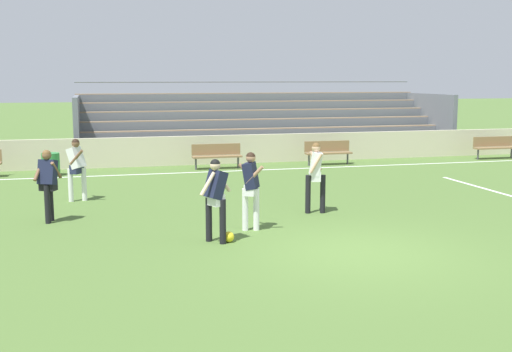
{
  "coord_description": "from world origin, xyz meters",
  "views": [
    {
      "loc": [
        -4.79,
        -10.78,
        3.26
      ],
      "look_at": [
        -1.16,
        3.24,
        1.02
      ],
      "focal_mm": 44.43,
      "sensor_mm": 36.0,
      "label": 1
    }
  ],
  "objects_px": {
    "player_dark_on_ball": "(215,193)",
    "player_dark_trailing_run": "(48,179)",
    "player_dark_wide_right": "(251,184)",
    "player_white_challenging": "(77,164)",
    "bleacher_stand": "(265,122)",
    "soccer_ball": "(229,237)",
    "bench_near_bin": "(217,154)",
    "bench_far_right": "(494,145)",
    "trash_bin": "(51,164)",
    "bench_near_wall_gap": "(328,150)",
    "player_white_overlapping": "(316,171)"
  },
  "relations": [
    {
      "from": "trash_bin",
      "to": "player_white_challenging",
      "type": "distance_m",
      "value": 4.98
    },
    {
      "from": "bench_near_wall_gap",
      "to": "bench_far_right",
      "type": "bearing_deg",
      "value": 0.0
    },
    {
      "from": "player_white_challenging",
      "to": "soccer_ball",
      "type": "relative_size",
      "value": 7.62
    },
    {
      "from": "bench_near_wall_gap",
      "to": "trash_bin",
      "type": "bearing_deg",
      "value": -178.53
    },
    {
      "from": "bleacher_stand",
      "to": "bench_near_bin",
      "type": "height_order",
      "value": "bleacher_stand"
    },
    {
      "from": "bench_near_wall_gap",
      "to": "bench_far_right",
      "type": "height_order",
      "value": "same"
    },
    {
      "from": "trash_bin",
      "to": "soccer_ball",
      "type": "distance_m",
      "value": 10.84
    },
    {
      "from": "trash_bin",
      "to": "player_white_overlapping",
      "type": "distance_m",
      "value": 10.31
    },
    {
      "from": "bleacher_stand",
      "to": "player_dark_trailing_run",
      "type": "height_order",
      "value": "bleacher_stand"
    },
    {
      "from": "bleacher_stand",
      "to": "bench_near_bin",
      "type": "relative_size",
      "value": 9.0
    },
    {
      "from": "bench_near_wall_gap",
      "to": "player_dark_on_ball",
      "type": "relative_size",
      "value": 1.07
    },
    {
      "from": "bench_near_bin",
      "to": "bench_far_right",
      "type": "height_order",
      "value": "same"
    },
    {
      "from": "bleacher_stand",
      "to": "player_white_challenging",
      "type": "xyz_separation_m",
      "value": [
        -7.85,
        -9.63,
        -0.35
      ]
    },
    {
      "from": "bench_near_wall_gap",
      "to": "soccer_ball",
      "type": "height_order",
      "value": "bench_near_wall_gap"
    },
    {
      "from": "bleacher_stand",
      "to": "player_dark_trailing_run",
      "type": "xyz_separation_m",
      "value": [
        -8.43,
        -12.08,
        -0.35
      ]
    },
    {
      "from": "player_dark_wide_right",
      "to": "player_white_overlapping",
      "type": "relative_size",
      "value": 0.99
    },
    {
      "from": "bench_near_wall_gap",
      "to": "player_dark_on_ball",
      "type": "height_order",
      "value": "player_dark_on_ball"
    },
    {
      "from": "bench_near_bin",
      "to": "soccer_ball",
      "type": "relative_size",
      "value": 8.18
    },
    {
      "from": "player_dark_on_ball",
      "to": "bleacher_stand",
      "type": "bearing_deg",
      "value": 71.05
    },
    {
      "from": "bench_far_right",
      "to": "player_white_overlapping",
      "type": "height_order",
      "value": "player_white_overlapping"
    },
    {
      "from": "player_dark_wide_right",
      "to": "soccer_ball",
      "type": "bearing_deg",
      "value": -127.91
    },
    {
      "from": "player_dark_trailing_run",
      "to": "bench_far_right",
      "type": "bearing_deg",
      "value": 24.12
    },
    {
      "from": "bench_near_bin",
      "to": "soccer_ball",
      "type": "xyz_separation_m",
      "value": [
        -1.77,
        -10.34,
        -0.44
      ]
    },
    {
      "from": "bench_near_bin",
      "to": "bench_far_right",
      "type": "distance_m",
      "value": 11.53
    },
    {
      "from": "player_dark_on_ball",
      "to": "player_dark_trailing_run",
      "type": "height_order",
      "value": "player_dark_on_ball"
    },
    {
      "from": "bench_near_bin",
      "to": "player_white_challenging",
      "type": "distance_m",
      "value": 7.01
    },
    {
      "from": "player_dark_wide_right",
      "to": "player_white_overlapping",
      "type": "bearing_deg",
      "value": 34.2
    },
    {
      "from": "player_dark_on_ball",
      "to": "player_dark_trailing_run",
      "type": "bearing_deg",
      "value": 140.71
    },
    {
      "from": "bench_far_right",
      "to": "player_white_challenging",
      "type": "height_order",
      "value": "player_white_challenging"
    },
    {
      "from": "trash_bin",
      "to": "soccer_ball",
      "type": "relative_size",
      "value": 3.51
    },
    {
      "from": "player_dark_wide_right",
      "to": "player_white_challenging",
      "type": "relative_size",
      "value": 1.02
    },
    {
      "from": "player_dark_trailing_run",
      "to": "player_white_challenging",
      "type": "distance_m",
      "value": 2.52
    },
    {
      "from": "player_dark_on_ball",
      "to": "player_white_challenging",
      "type": "distance_m",
      "value": 5.87
    },
    {
      "from": "trash_bin",
      "to": "player_dark_wide_right",
      "type": "distance_m",
      "value": 10.34
    },
    {
      "from": "trash_bin",
      "to": "player_white_challenging",
      "type": "relative_size",
      "value": 0.46
    },
    {
      "from": "bleacher_stand",
      "to": "soccer_ball",
      "type": "xyz_separation_m",
      "value": [
        -4.83,
        -14.86,
        -1.23
      ]
    },
    {
      "from": "bench_far_right",
      "to": "player_dark_on_ball",
      "type": "xyz_separation_m",
      "value": [
        -13.55,
        -10.29,
        0.46
      ]
    },
    {
      "from": "player_white_challenging",
      "to": "bleacher_stand",
      "type": "bearing_deg",
      "value": 50.82
    },
    {
      "from": "player_dark_wide_right",
      "to": "player_dark_on_ball",
      "type": "height_order",
      "value": "player_dark_wide_right"
    },
    {
      "from": "trash_bin",
      "to": "player_dark_wide_right",
      "type": "xyz_separation_m",
      "value": [
        4.65,
        -9.22,
        0.63
      ]
    },
    {
      "from": "trash_bin",
      "to": "soccer_ball",
      "type": "bearing_deg",
      "value": -68.47
    },
    {
      "from": "bench_near_bin",
      "to": "player_white_overlapping",
      "type": "height_order",
      "value": "player_white_overlapping"
    },
    {
      "from": "bench_near_wall_gap",
      "to": "player_dark_wide_right",
      "type": "bearing_deg",
      "value": -119.64
    },
    {
      "from": "player_white_challenging",
      "to": "player_dark_wide_right",
      "type": "bearing_deg",
      "value": -49.81
    },
    {
      "from": "bleacher_stand",
      "to": "trash_bin",
      "type": "relative_size",
      "value": 20.97
    },
    {
      "from": "player_dark_trailing_run",
      "to": "player_white_overlapping",
      "type": "relative_size",
      "value": 0.97
    },
    {
      "from": "player_dark_trailing_run",
      "to": "player_white_challenging",
      "type": "relative_size",
      "value": 0.99
    },
    {
      "from": "bench_far_right",
      "to": "player_dark_on_ball",
      "type": "bearing_deg",
      "value": -142.77
    },
    {
      "from": "player_dark_wide_right",
      "to": "player_dark_trailing_run",
      "type": "bearing_deg",
      "value": 155.84
    },
    {
      "from": "player_dark_on_ball",
      "to": "player_dark_trailing_run",
      "type": "relative_size",
      "value": 1.01
    }
  ]
}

